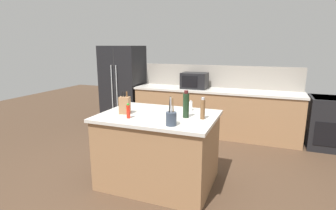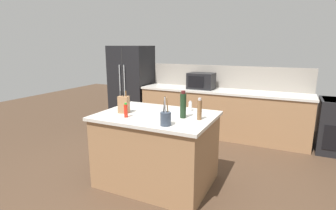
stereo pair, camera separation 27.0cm
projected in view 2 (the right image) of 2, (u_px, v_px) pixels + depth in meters
name	position (u px, v px, depth m)	size (l,w,h in m)	color
ground_plane	(157.00, 181.00, 3.56)	(14.00, 14.00, 0.00)	#473323
back_counter_run	(221.00, 113.00, 5.27)	(3.32, 0.66, 0.94)	#936B47
wall_backsplash	(226.00, 77.00, 5.39)	(3.28, 0.03, 0.46)	gray
kitchen_island	(157.00, 149.00, 3.45)	(1.47, 1.07, 0.94)	#936B47
refrigerator	(132.00, 85.00, 6.11)	(0.87, 0.75, 1.80)	black
microwave	(201.00, 81.00, 5.31)	(0.51, 0.39, 0.32)	black
knife_block	(124.00, 104.00, 3.40)	(0.15, 0.12, 0.29)	#936B47
utensil_crock	(166.00, 118.00, 2.86)	(0.12, 0.12, 0.32)	#333D4C
salt_shaker	(190.00, 106.00, 3.52)	(0.05, 0.05, 0.13)	silver
hot_sauce_bottle	(126.00, 111.00, 3.19)	(0.05, 0.05, 0.18)	red
pepper_grinder	(199.00, 110.00, 3.08)	(0.06, 0.06, 0.26)	brown
wine_bottle	(183.00, 105.00, 3.16)	(0.08, 0.08, 0.33)	black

